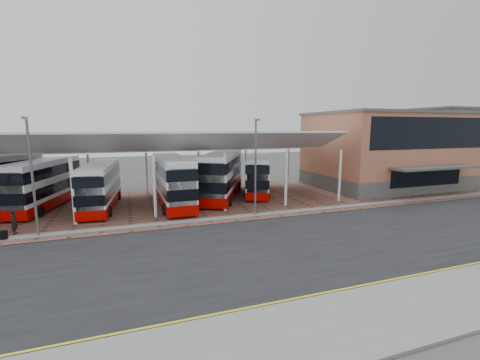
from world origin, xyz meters
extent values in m
plane|color=#3D3F3B|center=(0.00, 0.00, 0.00)|extent=(140.00, 140.00, 0.00)
cube|color=black|center=(0.00, -1.00, 0.01)|extent=(120.00, 14.00, 0.02)
cube|color=brown|center=(2.00, 13.00, 0.03)|extent=(72.00, 16.00, 0.06)
cube|color=slate|center=(0.00, -9.00, 0.07)|extent=(120.00, 4.00, 0.14)
cube|color=slate|center=(0.00, 6.20, 0.07)|extent=(120.00, 0.80, 0.14)
cube|color=gold|center=(0.00, -7.00, 0.03)|extent=(120.00, 0.12, 0.01)
cube|color=gold|center=(0.00, -6.70, 0.03)|extent=(120.00, 0.12, 0.01)
cylinder|color=white|center=(-18.00, 19.50, 2.30)|extent=(0.26, 0.26, 4.60)
cylinder|color=white|center=(-12.00, 8.50, 2.60)|extent=(0.26, 0.26, 5.20)
cylinder|color=white|center=(-12.00, 19.50, 2.30)|extent=(0.26, 0.26, 4.60)
cylinder|color=white|center=(-6.00, 8.50, 2.60)|extent=(0.26, 0.26, 5.20)
cylinder|color=white|center=(-6.00, 19.50, 2.30)|extent=(0.26, 0.26, 4.60)
cylinder|color=white|center=(0.00, 8.50, 2.60)|extent=(0.26, 0.26, 5.20)
cylinder|color=white|center=(0.00, 19.50, 2.30)|extent=(0.26, 0.26, 4.60)
cylinder|color=white|center=(6.00, 8.50, 2.60)|extent=(0.26, 0.26, 5.20)
cylinder|color=white|center=(6.00, 19.50, 2.30)|extent=(0.26, 0.26, 4.60)
cylinder|color=white|center=(12.00, 8.50, 2.60)|extent=(0.26, 0.26, 5.20)
cylinder|color=white|center=(12.00, 19.50, 2.30)|extent=(0.26, 0.26, 4.60)
cube|color=silver|center=(-6.00, 10.70, 6.10)|extent=(37.00, 4.95, 1.95)
cube|color=silver|center=(-6.00, 16.30, 5.90)|extent=(37.00, 7.12, 1.43)
cube|color=#545350|center=(23.00, 14.00, 0.90)|extent=(18.00, 12.00, 1.80)
cube|color=#B66E4F|center=(23.00, 14.00, 5.40)|extent=(18.00, 12.00, 7.20)
cube|color=black|center=(23.00, 8.10, 6.80)|extent=(16.00, 0.25, 3.40)
cube|color=black|center=(23.00, 8.10, 2.10)|extent=(10.00, 0.25, 2.20)
cube|color=#545350|center=(23.00, 7.00, 3.20)|extent=(11.00, 2.40, 0.25)
cube|color=#545350|center=(23.00, 14.00, 9.10)|extent=(18.40, 12.40, 0.30)
cube|color=slate|center=(48.00, 24.00, 5.00)|extent=(30.00, 20.00, 10.00)
cube|color=#545350|center=(48.00, 24.00, 10.10)|extent=(30.50, 20.50, 0.30)
cylinder|color=#5C5F64|center=(-14.00, 6.30, 4.00)|extent=(0.16, 0.16, 8.00)
cube|color=#5C5F64|center=(-14.00, 6.00, 8.00)|extent=(0.15, 0.90, 0.15)
cylinder|color=#5C5F64|center=(2.00, 6.30, 4.00)|extent=(0.16, 0.16, 8.00)
cube|color=#5C5F64|center=(2.00, 6.00, 8.00)|extent=(0.15, 0.90, 0.15)
cylinder|color=black|center=(-19.51, 18.76, 0.59)|extent=(0.79, 1.07, 1.07)
cylinder|color=black|center=(-17.20, 17.42, 0.59)|extent=(0.79, 1.07, 1.07)
cube|color=white|center=(-15.40, 15.31, 2.38)|extent=(4.91, 10.92, 4.16)
cube|color=#AC0300|center=(-15.40, 15.31, 0.69)|extent=(4.95, 10.97, 0.87)
cube|color=black|center=(-15.40, 15.31, 1.95)|extent=(4.95, 10.97, 0.92)
cube|color=black|center=(-15.40, 15.31, 3.50)|extent=(4.95, 10.97, 0.92)
cube|color=black|center=(-16.67, 10.19, 2.29)|extent=(2.14, 0.62, 3.49)
cylinder|color=black|center=(-17.39, 12.29, 0.54)|extent=(0.50, 1.01, 0.97)
cylinder|color=black|center=(-15.04, 11.71, 0.54)|extent=(0.50, 1.01, 0.97)
cylinder|color=black|center=(-15.76, 18.91, 0.54)|extent=(0.50, 1.01, 0.97)
cylinder|color=black|center=(-13.41, 18.33, 0.54)|extent=(0.50, 1.01, 0.97)
cube|color=white|center=(-10.44, 13.22, 2.22)|extent=(3.16, 10.08, 3.87)
cube|color=#AC0300|center=(-10.44, 13.22, 0.65)|extent=(3.20, 10.12, 0.81)
cube|color=black|center=(-10.44, 13.22, 1.82)|extent=(3.20, 10.12, 0.86)
cube|color=black|center=(-10.44, 13.22, 3.26)|extent=(3.20, 10.12, 0.86)
cube|color=black|center=(-10.89, 8.33, 2.13)|extent=(2.03, 0.28, 3.24)
cylinder|color=black|center=(-11.85, 10.16, 0.51)|extent=(0.34, 0.92, 0.90)
cylinder|color=black|center=(-9.61, 9.95, 0.51)|extent=(0.34, 0.92, 0.90)
cylinder|color=black|center=(-11.26, 16.48, 0.51)|extent=(0.34, 0.92, 0.90)
cylinder|color=black|center=(-9.02, 16.27, 0.51)|extent=(0.34, 0.92, 0.90)
cube|color=white|center=(-4.03, 12.56, 2.47)|extent=(2.70, 11.08, 4.32)
cube|color=#AC0300|center=(-4.03, 12.56, 0.71)|extent=(2.74, 11.12, 0.90)
cube|color=black|center=(-4.03, 12.56, 2.02)|extent=(2.74, 11.12, 0.95)
cube|color=black|center=(-4.03, 12.56, 3.62)|extent=(2.74, 11.12, 0.95)
cube|color=black|center=(-3.93, 7.09, 2.37)|extent=(2.26, 0.14, 3.61)
cylinder|color=black|center=(-5.22, 9.00, 0.56)|extent=(0.30, 1.01, 1.00)
cylinder|color=black|center=(-2.71, 9.05, 0.56)|extent=(0.30, 1.01, 1.00)
cylinder|color=black|center=(-5.34, 16.07, 0.56)|extent=(0.30, 1.01, 1.00)
cylinder|color=black|center=(-2.83, 16.11, 0.56)|extent=(0.30, 1.01, 1.00)
cube|color=white|center=(1.39, 14.01, 2.57)|extent=(7.40, 11.51, 4.51)
cube|color=#AC0300|center=(1.39, 14.01, 0.74)|extent=(7.46, 11.57, 0.94)
cube|color=black|center=(1.39, 14.01, 2.10)|extent=(7.46, 11.57, 1.00)
cube|color=black|center=(1.39, 14.01, 3.78)|extent=(7.46, 11.57, 1.00)
cube|color=black|center=(-1.11, 8.87, 2.47)|extent=(2.17, 1.13, 3.77)
cylinder|color=black|center=(-1.40, 11.27, 0.58)|extent=(0.72, 1.07, 1.05)
cylinder|color=black|center=(0.95, 10.12, 0.58)|extent=(0.72, 1.07, 1.05)
cylinder|color=black|center=(1.83, 17.90, 0.58)|extent=(0.72, 1.07, 1.05)
cylinder|color=black|center=(4.18, 16.75, 0.58)|extent=(0.72, 1.07, 1.05)
cube|color=white|center=(5.78, 15.02, 2.28)|extent=(6.02, 10.31, 3.98)
cube|color=#AC0300|center=(5.78, 15.02, 0.66)|extent=(6.07, 10.36, 0.83)
cube|color=black|center=(5.78, 15.02, 1.87)|extent=(6.07, 10.36, 0.88)
cube|color=black|center=(5.78, 15.02, 3.35)|extent=(6.07, 10.36, 0.88)
cube|color=black|center=(3.85, 10.35, 2.19)|extent=(1.96, 0.88, 3.34)
cylinder|color=black|center=(3.46, 12.44, 0.52)|extent=(0.59, 0.96, 0.93)
cylinder|color=black|center=(5.61, 11.56, 0.52)|extent=(0.59, 0.96, 0.93)
cylinder|color=black|center=(5.95, 18.48, 0.52)|extent=(0.59, 0.96, 0.93)
cylinder|color=black|center=(8.09, 17.59, 0.52)|extent=(0.59, 0.96, 0.93)
imported|color=black|center=(-15.61, 7.29, 0.94)|extent=(0.42, 0.65, 1.77)
cube|color=black|center=(-15.88, 6.00, 0.39)|extent=(0.39, 0.28, 0.66)
camera|label=1|loc=(-7.90, -18.13, 7.38)|focal=24.00mm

